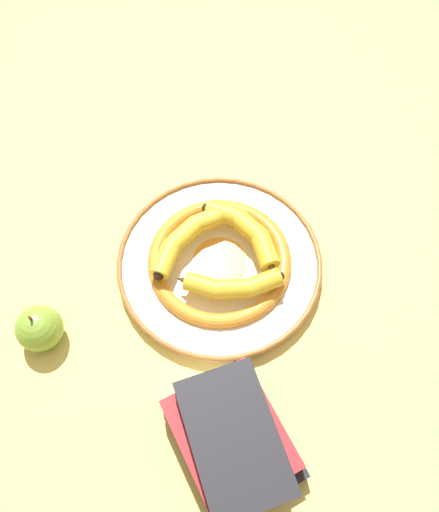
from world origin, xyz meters
name	(u,v)px	position (x,y,z in m)	size (l,w,h in m)	color
ground_plane	(211,258)	(0.00, 0.00, 0.00)	(2.80, 2.80, 0.00)	#E5CC6B
decorative_bowl	(220,262)	(0.02, -0.01, 0.02)	(0.36, 0.36, 0.04)	beige
banana_a	(188,236)	(-0.04, 0.01, 0.05)	(0.12, 0.17, 0.03)	yellow
banana_b	(230,285)	(0.05, -0.07, 0.05)	(0.18, 0.07, 0.03)	gold
banana_c	(247,231)	(0.06, 0.03, 0.05)	(0.15, 0.13, 0.03)	gold
book_stack	(231,437)	(0.09, -0.30, 0.05)	(0.23, 0.24, 0.11)	black
apple	(39,328)	(-0.24, -0.20, 0.04)	(0.08, 0.08, 0.09)	olive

